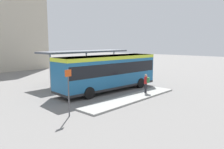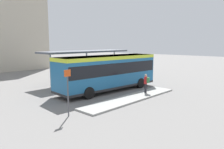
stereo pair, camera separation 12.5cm
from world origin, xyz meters
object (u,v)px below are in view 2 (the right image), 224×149
(bicycle_yellow, at_px, (129,75))
(platform_sign, at_px, (68,91))
(potted_planter_near_shelter, at_px, (91,79))
(pedestrian_waiting, at_px, (146,82))
(bicycle_white, at_px, (124,74))
(bicycle_black, at_px, (132,76))
(city_bus, at_px, (108,70))

(bicycle_yellow, xyz_separation_m, platform_sign, (-14.06, -6.71, 1.20))
(potted_planter_near_shelter, bearing_deg, bicycle_yellow, 7.66)
(pedestrian_waiting, height_order, platform_sign, platform_sign)
(bicycle_white, distance_m, platform_sign, 15.93)
(pedestrian_waiting, distance_m, bicycle_black, 8.47)
(platform_sign, bearing_deg, potted_planter_near_shelter, 39.66)
(potted_planter_near_shelter, bearing_deg, bicycle_white, 13.64)
(city_bus, distance_m, pedestrian_waiting, 3.62)
(bicycle_white, height_order, potted_planter_near_shelter, potted_planter_near_shelter)
(city_bus, height_order, potted_planter_near_shelter, city_bus)
(bicycle_yellow, distance_m, bicycle_white, 0.76)
(bicycle_white, bearing_deg, potted_planter_near_shelter, 103.28)
(bicycle_black, xyz_separation_m, platform_sign, (-13.77, -5.95, 1.22))
(bicycle_yellow, height_order, potted_planter_near_shelter, potted_planter_near_shelter)
(potted_planter_near_shelter, height_order, platform_sign, platform_sign)
(pedestrian_waiting, distance_m, bicycle_white, 9.78)
(city_bus, xyz_separation_m, platform_sign, (-6.70, -3.18, -0.31))
(bicycle_black, relative_size, potted_planter_near_shelter, 1.13)
(pedestrian_waiting, relative_size, potted_planter_near_shelter, 1.16)
(bicycle_black, relative_size, bicycle_yellow, 0.94)
(potted_planter_near_shelter, bearing_deg, pedestrian_waiting, -80.59)
(bicycle_white, relative_size, potted_planter_near_shelter, 1.23)
(city_bus, relative_size, bicycle_black, 6.59)
(bicycle_white, bearing_deg, platform_sign, 117.69)
(pedestrian_waiting, distance_m, bicycle_yellow, 9.22)
(city_bus, relative_size, bicycle_white, 6.05)
(city_bus, distance_m, potted_planter_near_shelter, 2.83)
(potted_planter_near_shelter, bearing_deg, city_bus, -95.18)
(bicycle_yellow, xyz_separation_m, potted_planter_near_shelter, (-7.12, -0.96, 0.36))
(city_bus, distance_m, bicycle_yellow, 8.29)
(bicycle_yellow, bearing_deg, city_bus, 122.79)
(bicycle_black, height_order, bicycle_yellow, bicycle_yellow)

